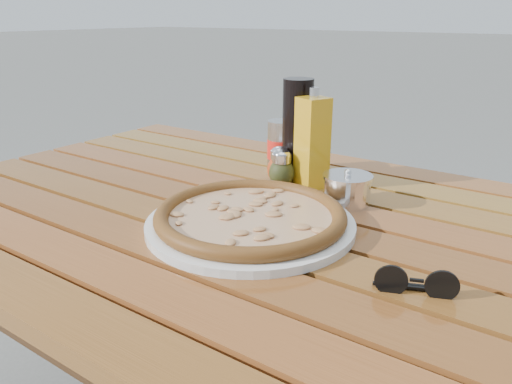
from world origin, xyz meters
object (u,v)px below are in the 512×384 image
Objects in this scene: pepper_shaker at (280,166)px; olive_oil_cruet at (312,143)px; table at (250,246)px; plate at (250,224)px; oregano_shaker at (282,169)px; dark_bottle at (297,130)px; parmesan_tin at (347,189)px; pizza at (250,215)px; soda_can at (282,147)px; sunglasses at (416,284)px.

olive_oil_cruet is (0.07, 0.02, 0.06)m from pepper_shaker.
table is at bearing -76.45° from pepper_shaker.
oregano_shaker reaches higher than plate.
oregano_shaker is at bearing 108.36° from plate.
oregano_shaker is 0.37× the size of dark_bottle.
pepper_shaker is at bearing 168.84° from parmesan_tin.
pizza is at bearing -113.46° from parmesan_tin.
dark_bottle reaches higher than soda_can.
soda_can is (-0.13, 0.31, 0.05)m from plate.
soda_can is (-0.06, 0.09, 0.02)m from oregano_shaker.
oregano_shaker is (0.02, -0.02, 0.00)m from pepper_shaker.
pepper_shaker is 0.68× the size of soda_can.
olive_oil_cruet is 0.14m from parmesan_tin.
soda_can is at bearing 112.85° from plate.
sunglasses reaches higher than pizza.
table is 0.13m from pizza.
pizza is 0.33m from soda_can.
olive_oil_cruet reaches higher than sunglasses.
pepper_shaker is 0.66× the size of parmesan_tin.
oregano_shaker reaches higher than pizza.
olive_oil_cruet is 0.45m from sunglasses.
dark_bottle is (-0.08, 0.28, 0.10)m from plate.
soda_can is at bearing 112.85° from pizza.
plate is 0.27m from olive_oil_cruet.
parmesan_tin is 0.33m from sunglasses.
table is 3.89× the size of plate.
pizza is 0.23m from oregano_shaker.
olive_oil_cruet reaches higher than plate.
olive_oil_cruet is at bearing 34.97° from oregano_shaker.
soda_can is at bearing 108.62° from table.
oregano_shaker is (-0.07, 0.21, 0.02)m from pizza.
sunglasses is at bearing -39.62° from soda_can.
oregano_shaker is at bearing -48.26° from pepper_shaker.
oregano_shaker reaches higher than table.
dark_bottle is at bearing 74.43° from pepper_shaker.
soda_can is at bearing 119.23° from pepper_shaker.
dark_bottle reaches higher than pizza.
olive_oil_cruet reaches higher than table.
plate is 2.90× the size of parmesan_tin.
plate is 0.25m from pepper_shaker.
sunglasses is at bearing -35.41° from oregano_shaker.
parmesan_tin reaches higher than pizza.
dark_bottle reaches higher than oregano_shaker.
plate is 0.23m from oregano_shaker.
pizza is 4.68× the size of pepper_shaker.
olive_oil_cruet is 1.96× the size of sunglasses.
dark_bottle is (0.01, 0.05, 0.07)m from pepper_shaker.
table is 17.07× the size of oregano_shaker.
pizza is (0.00, 0.00, 0.02)m from plate.
oregano_shaker reaches higher than parmesan_tin.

